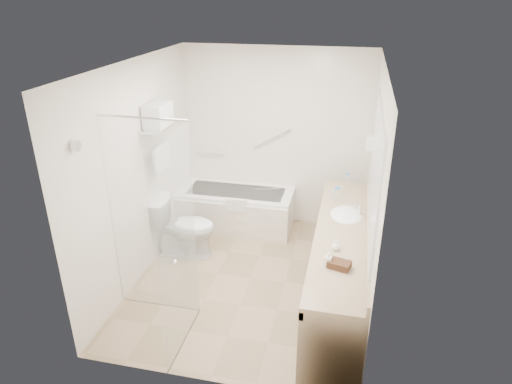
% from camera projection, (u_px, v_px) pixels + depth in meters
% --- Properties ---
extents(floor, '(3.20, 3.20, 0.00)m').
position_uv_depth(floor, '(251.00, 278.00, 5.46)').
color(floor, '#A08262').
rests_on(floor, ground).
extents(ceiling, '(2.60, 3.20, 0.10)m').
position_uv_depth(ceiling, '(249.00, 64.00, 4.43)').
color(ceiling, silver).
rests_on(ceiling, wall_back).
extents(wall_back, '(2.60, 0.10, 2.50)m').
position_uv_depth(wall_back, '(276.00, 138.00, 6.37)').
color(wall_back, beige).
rests_on(wall_back, ground).
extents(wall_front, '(2.60, 0.10, 2.50)m').
position_uv_depth(wall_front, '(203.00, 261.00, 3.52)').
color(wall_front, beige).
rests_on(wall_front, ground).
extents(wall_left, '(0.10, 3.20, 2.50)m').
position_uv_depth(wall_left, '(139.00, 172.00, 5.20)').
color(wall_left, beige).
rests_on(wall_left, ground).
extents(wall_right, '(0.10, 3.20, 2.50)m').
position_uv_depth(wall_right, '(373.00, 193.00, 4.69)').
color(wall_right, beige).
rests_on(wall_right, ground).
extents(bathtub, '(1.60, 0.73, 0.59)m').
position_uv_depth(bathtub, '(236.00, 208.00, 6.55)').
color(bathtub, white).
rests_on(bathtub, floor).
extents(grab_bar_short, '(0.40, 0.03, 0.03)m').
position_uv_depth(grab_bar_short, '(211.00, 155.00, 6.64)').
color(grab_bar_short, silver).
rests_on(grab_bar_short, wall_back).
extents(grab_bar_long, '(0.53, 0.03, 0.33)m').
position_uv_depth(grab_bar_long, '(272.00, 139.00, 6.34)').
color(grab_bar_long, silver).
rests_on(grab_bar_long, wall_back).
extents(shower_enclosure, '(0.96, 0.91, 2.11)m').
position_uv_depth(shower_enclosure, '(163.00, 232.00, 4.32)').
color(shower_enclosure, silver).
rests_on(shower_enclosure, floor).
extents(towel_shelf, '(0.24, 0.55, 0.81)m').
position_uv_depth(towel_shelf, '(158.00, 122.00, 5.28)').
color(towel_shelf, silver).
rests_on(towel_shelf, wall_left).
extents(vanity_counter, '(0.55, 2.70, 0.95)m').
position_uv_depth(vanity_counter, '(340.00, 248.00, 4.86)').
color(vanity_counter, tan).
rests_on(vanity_counter, floor).
extents(sink, '(0.40, 0.52, 0.14)m').
position_uv_depth(sink, '(346.00, 217.00, 5.14)').
color(sink, white).
rests_on(sink, vanity_counter).
extents(faucet, '(0.03, 0.03, 0.14)m').
position_uv_depth(faucet, '(360.00, 209.00, 5.06)').
color(faucet, silver).
rests_on(faucet, vanity_counter).
extents(mirror, '(0.02, 2.00, 1.20)m').
position_uv_depth(mirror, '(375.00, 171.00, 4.43)').
color(mirror, '#B5B9C2').
rests_on(mirror, wall_right).
extents(hairdryer_unit, '(0.08, 0.10, 0.18)m').
position_uv_depth(hairdryer_unit, '(369.00, 143.00, 5.55)').
color(hairdryer_unit, silver).
rests_on(hairdryer_unit, wall_right).
extents(toilet, '(0.83, 0.51, 0.78)m').
position_uv_depth(toilet, '(184.00, 227.00, 5.81)').
color(toilet, white).
rests_on(toilet, floor).
extents(amenity_basket, '(0.23, 0.18, 0.07)m').
position_uv_depth(amenity_basket, '(339.00, 265.00, 4.14)').
color(amenity_basket, '#402816').
rests_on(amenity_basket, vanity_counter).
extents(soap_bottle_a, '(0.08, 0.14, 0.06)m').
position_uv_depth(soap_bottle_a, '(328.00, 262.00, 4.18)').
color(soap_bottle_a, silver).
rests_on(soap_bottle_a, vanity_counter).
extents(soap_bottle_b, '(0.11, 0.13, 0.08)m').
position_uv_depth(soap_bottle_b, '(336.00, 246.00, 4.42)').
color(soap_bottle_b, silver).
rests_on(soap_bottle_b, vanity_counter).
extents(water_bottle_left, '(0.06, 0.06, 0.19)m').
position_uv_depth(water_bottle_left, '(338.00, 194.00, 5.41)').
color(water_bottle_left, silver).
rests_on(water_bottle_left, vanity_counter).
extents(water_bottle_mid, '(0.05, 0.05, 0.17)m').
position_uv_depth(water_bottle_mid, '(335.00, 195.00, 5.40)').
color(water_bottle_mid, silver).
rests_on(water_bottle_mid, vanity_counter).
extents(water_bottle_right, '(0.06, 0.06, 0.19)m').
position_uv_depth(water_bottle_right, '(347.00, 180.00, 5.80)').
color(water_bottle_right, silver).
rests_on(water_bottle_right, vanity_counter).
extents(drinking_glass_near, '(0.08, 0.08, 0.10)m').
position_uv_depth(drinking_glass_near, '(342.00, 190.00, 5.62)').
color(drinking_glass_near, silver).
rests_on(drinking_glass_near, vanity_counter).
extents(drinking_glass_far, '(0.07, 0.07, 0.08)m').
position_uv_depth(drinking_glass_far, '(333.00, 193.00, 5.56)').
color(drinking_glass_far, silver).
rests_on(drinking_glass_far, vanity_counter).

